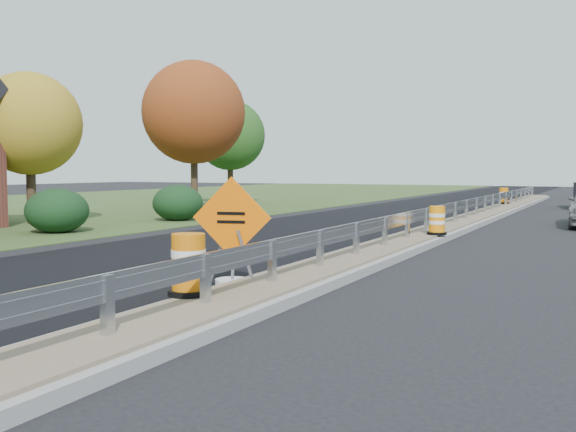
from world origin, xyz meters
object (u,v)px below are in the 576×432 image
at_px(barrel_median_mid, 437,221).
at_px(barrel_median_far, 504,196).
at_px(caution_sign, 232,260).
at_px(barrel_median_near, 189,266).

height_order(barrel_median_mid, barrel_median_far, barrel_median_far).
xyz_separation_m(caution_sign, barrel_median_near, (0.35, -1.80, 0.17)).
relative_size(caution_sign, barrel_median_near, 2.14).
xyz_separation_m(barrel_median_near, barrel_median_mid, (1.10, 10.78, -0.05)).
xyz_separation_m(caution_sign, barrel_median_far, (0.53, 27.51, 0.14)).
distance_m(caution_sign, barrel_median_near, 1.84).
distance_m(caution_sign, barrel_median_mid, 9.10).
height_order(caution_sign, barrel_median_near, caution_sign).
bearing_deg(barrel_median_near, barrel_median_mid, 84.17).
height_order(barrel_median_near, barrel_median_far, barrel_median_near).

